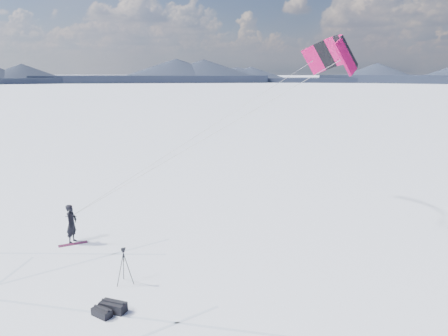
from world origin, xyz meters
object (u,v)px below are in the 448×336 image
(snowkiter, at_px, (73,242))
(gear_bag_b, at_px, (102,312))
(tripod, at_px, (124,261))
(snowboard, at_px, (73,244))
(gear_bag_a, at_px, (113,307))

(snowkiter, distance_m, gear_bag_b, 7.47)
(gear_bag_b, bearing_deg, snowkiter, 150.22)
(snowkiter, bearing_deg, tripod, -132.08)
(snowkiter, relative_size, tripod, 1.29)
(tripod, bearing_deg, snowboard, 140.98)
(snowboard, relative_size, gear_bag_b, 1.69)
(snowkiter, bearing_deg, gear_bag_a, -142.25)
(gear_bag_a, bearing_deg, snowkiter, 139.59)
(gear_bag_a, relative_size, gear_bag_b, 1.19)
(snowkiter, xyz_separation_m, tripod, (4.53, -3.25, 0.97))
(snowboard, relative_size, tripod, 0.90)
(tripod, bearing_deg, snowkiter, 139.87)
(snowkiter, bearing_deg, snowboard, -153.68)
(tripod, height_order, gear_bag_b, tripod)
(snowkiter, xyz_separation_m, gear_bag_a, (5.12, -5.27, 0.18))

